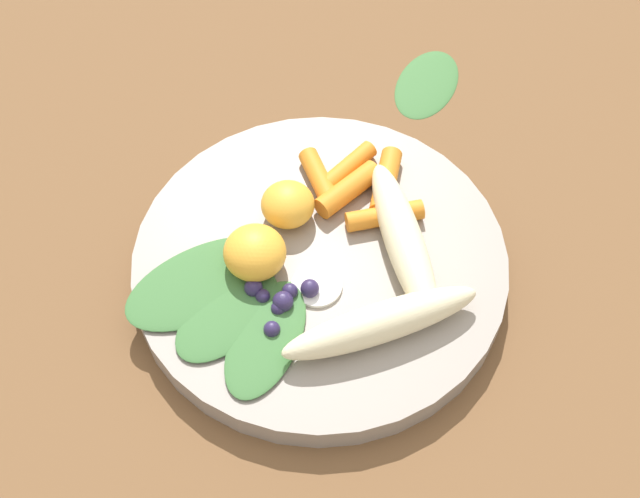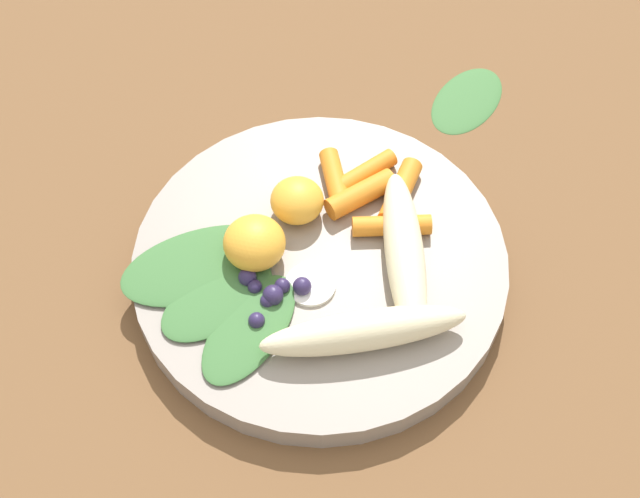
{
  "view_description": "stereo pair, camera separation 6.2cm",
  "coord_description": "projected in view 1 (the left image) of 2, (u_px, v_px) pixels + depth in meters",
  "views": [
    {
      "loc": [
        0.29,
        -0.19,
        0.55
      ],
      "look_at": [
        0.0,
        0.0,
        0.03
      ],
      "focal_mm": 48.29,
      "sensor_mm": 36.0,
      "label": 1
    },
    {
      "loc": [
        0.32,
        -0.14,
        0.55
      ],
      "look_at": [
        0.0,
        0.0,
        0.03
      ],
      "focal_mm": 48.29,
      "sensor_mm": 36.0,
      "label": 2
    }
  ],
  "objects": [
    {
      "name": "ground_plane",
      "position": [
        320.0,
        273.0,
        0.65
      ],
      "size": [
        2.4,
        2.4,
        0.0
      ],
      "primitive_type": "plane",
      "color": "brown"
    },
    {
      "name": "bowl",
      "position": [
        320.0,
        265.0,
        0.64
      ],
      "size": [
        0.28,
        0.28,
        0.02
      ],
      "primitive_type": "cylinder",
      "color": "gray",
      "rests_on": "ground_plane"
    },
    {
      "name": "banana_peeled_left",
      "position": [
        404.0,
        240.0,
        0.62
      ],
      "size": [
        0.14,
        0.08,
        0.03
      ],
      "primitive_type": "ellipsoid",
      "rotation": [
        0.0,
        0.0,
        2.79
      ],
      "color": "beige",
      "rests_on": "bowl"
    },
    {
      "name": "banana_peeled_right",
      "position": [
        384.0,
        321.0,
        0.59
      ],
      "size": [
        0.06,
        0.15,
        0.03
      ],
      "primitive_type": "ellipsoid",
      "rotation": [
        0.0,
        0.0,
        1.34
      ],
      "color": "beige",
      "rests_on": "bowl"
    },
    {
      "name": "orange_segment_near",
      "position": [
        255.0,
        252.0,
        0.61
      ],
      "size": [
        0.05,
        0.05,
        0.03
      ],
      "primitive_type": "ellipsoid",
      "color": "#F4A833",
      "rests_on": "bowl"
    },
    {
      "name": "orange_segment_far",
      "position": [
        283.0,
        207.0,
        0.64
      ],
      "size": [
        0.04,
        0.04,
        0.03
      ],
      "primitive_type": "ellipsoid",
      "color": "#F4A833",
      "rests_on": "bowl"
    },
    {
      "name": "carrot_front",
      "position": [
        381.0,
        212.0,
        0.65
      ],
      "size": [
        0.03,
        0.06,
        0.02
      ],
      "primitive_type": "cylinder",
      "rotation": [
        0.0,
        1.57,
        1.21
      ],
      "color": "orange",
      "rests_on": "bowl"
    },
    {
      "name": "carrot_mid_left",
      "position": [
        386.0,
        181.0,
        0.66
      ],
      "size": [
        0.05,
        0.05,
        0.02
      ],
      "primitive_type": "cylinder",
      "rotation": [
        0.0,
        1.57,
        2.35
      ],
      "color": "orange",
      "rests_on": "bowl"
    },
    {
      "name": "carrot_mid_right",
      "position": [
        348.0,
        189.0,
        0.66
      ],
      "size": [
        0.03,
        0.06,
        0.02
      ],
      "primitive_type": "cylinder",
      "rotation": [
        0.0,
        1.57,
        1.74
      ],
      "color": "orange",
      "rests_on": "bowl"
    },
    {
      "name": "carrot_rear",
      "position": [
        347.0,
        168.0,
        0.67
      ],
      "size": [
        0.03,
        0.06,
        0.01
      ],
      "primitive_type": "cylinder",
      "rotation": [
        0.0,
        1.57,
        1.81
      ],
      "color": "orange",
      "rests_on": "bowl"
    },
    {
      "name": "carrot_small",
      "position": [
        319.0,
        177.0,
        0.66
      ],
      "size": [
        0.05,
        0.03,
        0.02
      ],
      "primitive_type": "cylinder",
      "rotation": [
        0.0,
        1.57,
        2.92
      ],
      "color": "orange",
      "rests_on": "bowl"
    },
    {
      "name": "blueberry_pile",
      "position": [
        278.0,
        295.0,
        0.61
      ],
      "size": [
        0.06,
        0.05,
        0.01
      ],
      "color": "#2D234C",
      "rests_on": "bowl"
    },
    {
      "name": "coconut_shred_patch",
      "position": [
        317.0,
        285.0,
        0.62
      ],
      "size": [
        0.04,
        0.04,
        0.0
      ],
      "primitive_type": "cylinder",
      "color": "white",
      "rests_on": "bowl"
    },
    {
      "name": "kale_leaf_left",
      "position": [
        203.0,
        282.0,
        0.62
      ],
      "size": [
        0.07,
        0.12,
        0.0
      ],
      "primitive_type": "ellipsoid",
      "rotation": [
        0.0,
        0.0,
        4.66
      ],
      "color": "#3D7038",
      "rests_on": "bowl"
    },
    {
      "name": "kale_leaf_right",
      "position": [
        228.0,
        315.0,
        0.6
      ],
      "size": [
        0.07,
        0.1,
        0.0
      ],
      "primitive_type": "ellipsoid",
      "rotation": [
        0.0,
        0.0,
        5.0
      ],
      "color": "#3D7038",
      "rests_on": "bowl"
    },
    {
      "name": "kale_leaf_rear",
      "position": [
        266.0,
        338.0,
        0.59
      ],
      "size": [
        0.1,
        0.11,
        0.0
      ],
      "primitive_type": "ellipsoid",
      "rotation": [
        0.0,
        0.0,
        5.37
      ],
      "color": "#3D7038",
      "rests_on": "bowl"
    },
    {
      "name": "kale_leaf_stray",
      "position": [
        427.0,
        82.0,
        0.76
      ],
      "size": [
        0.09,
        0.1,
        0.01
      ],
      "primitive_type": "ellipsoid",
      "rotation": [
        0.0,
        0.0,
        2.16
      ],
      "color": "#3D7038",
      "rests_on": "ground_plane"
    }
  ]
}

